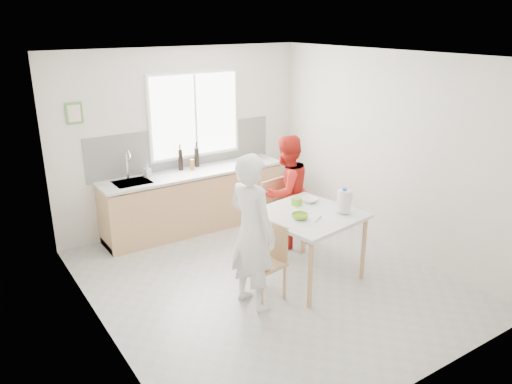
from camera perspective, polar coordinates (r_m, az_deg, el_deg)
ground at (r=6.30m, az=1.31°, el=-10.02°), size 4.50×4.50×0.00m
room_shell at (r=5.68m, az=1.43°, el=4.61°), size 4.50×4.50×4.50m
window at (r=7.64m, az=-7.00°, el=8.74°), size 1.50×0.06×1.30m
backsplash at (r=7.67m, az=-8.24°, el=5.08°), size 3.00×0.02×0.65m
picture_frame at (r=7.02m, az=-20.07°, el=8.44°), size 0.22×0.03×0.28m
kitchen_counter at (r=7.66m, az=-7.04°, el=-1.22°), size 2.84×0.64×1.37m
dining_table at (r=6.07m, az=5.94°, el=-3.22°), size 1.28×1.28×0.86m
chair_left at (r=5.73m, az=1.27°, el=-7.57°), size 0.48×0.48×0.90m
chair_far at (r=6.91m, az=2.70°, el=-2.29°), size 0.52×0.52×0.99m
person_white at (r=5.42m, az=-0.46°, el=-4.61°), size 0.52×0.71×1.77m
person_red at (r=6.93m, az=3.45°, el=0.01°), size 0.86×0.72×1.60m
bowl_green at (r=5.85m, az=5.05°, el=-2.78°), size 0.23×0.23×0.06m
bowl_white at (r=6.39m, az=6.10°, el=-0.93°), size 0.24×0.24×0.05m
milk_jug at (r=6.05m, az=10.06°, el=-0.97°), size 0.23×0.17×0.29m
green_box at (r=6.26m, az=4.68°, el=-1.13°), size 0.11×0.11×0.09m
spoon at (r=5.84m, az=7.07°, el=-3.13°), size 0.15×0.09×0.01m
cutting_board at (r=7.92m, az=-0.71°, el=3.50°), size 0.42×0.37×0.01m
wine_bottle_a at (r=7.54m, az=-8.63°, el=3.68°), size 0.07×0.07×0.32m
wine_bottle_b at (r=7.69m, az=-6.78°, el=4.00°), size 0.07×0.07×0.30m
jar_amber at (r=7.55m, az=-7.30°, el=3.13°), size 0.06×0.06×0.16m
soap_bottle at (r=7.31m, az=-12.31°, el=2.41°), size 0.10×0.11×0.19m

